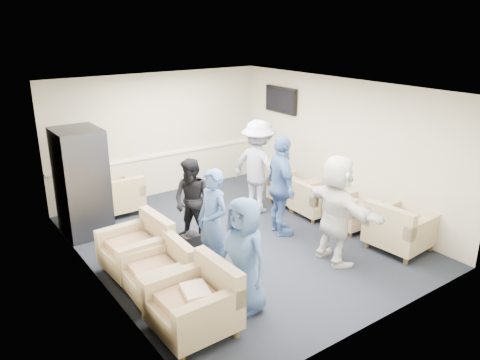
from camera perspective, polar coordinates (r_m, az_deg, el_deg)
floor at (r=8.45m, az=-0.22°, el=-7.33°), size 6.00×6.00×0.00m
ceiling at (r=7.65m, az=-0.24°, el=11.12°), size 6.00×6.00×0.00m
back_wall at (r=10.46m, az=-9.78°, el=5.44°), size 5.00×0.02×2.70m
front_wall at (r=5.92m, az=16.83°, el=-5.76°), size 5.00×0.02×2.70m
left_wall at (r=6.90m, az=-17.47°, el=-2.24°), size 0.02×6.00×2.70m
right_wall at (r=9.55m, az=12.16°, el=4.01°), size 0.02×6.00×2.70m
chair_rail at (r=10.56m, az=-9.59°, el=3.05°), size 4.98×0.04×0.06m
tv at (r=10.64m, az=5.00°, el=9.69°), size 0.10×1.00×0.58m
armchair_left_near at (r=6.05m, az=-5.24°, el=-14.92°), size 0.97×0.97×0.76m
armchair_left_mid at (r=6.84m, az=-9.55°, el=-11.23°), size 0.87×0.87×0.67m
armchair_left_far at (r=7.48m, az=-12.12°, el=-8.31°), size 0.96×0.96×0.74m
armchair_right_near at (r=8.40m, az=18.73°, el=-5.81°), size 0.99×0.99×0.74m
armchair_right_midnear at (r=9.05m, az=13.21°, el=-3.87°), size 0.82×0.82×0.62m
armchair_right_midfar at (r=9.47m, az=8.92°, el=-2.55°), size 0.82×0.82×0.62m
armchair_right_far at (r=10.01m, az=6.18°, el=-1.19°), size 0.81×0.81×0.63m
armchair_corner at (r=9.78m, az=-14.46°, el=-2.06°), size 0.84×0.84×0.68m
vending_machine at (r=8.87m, az=-18.72°, el=-0.24°), size 0.79×0.93×1.96m
backpack at (r=7.83m, az=-5.99°, el=-7.69°), size 0.28×0.20×0.48m
pillow at (r=5.94m, az=-5.43°, el=-13.51°), size 0.39×0.46×0.12m
person_front_left at (r=6.23m, az=0.50°, el=-9.18°), size 0.62×0.85×1.61m
person_mid_left at (r=7.12m, az=-3.33°, el=-5.17°), size 0.47×0.65×1.67m
person_back_left at (r=8.17m, az=-5.79°, el=-2.60°), size 0.85×0.92×1.51m
person_back_right at (r=9.40m, az=2.25°, el=1.63°), size 1.01×1.37×1.90m
person_mid_right at (r=8.40m, az=5.05°, el=-0.76°), size 0.78×1.17×1.84m
person_front_right at (r=7.55m, az=11.68°, el=-3.57°), size 0.75×1.73×1.80m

